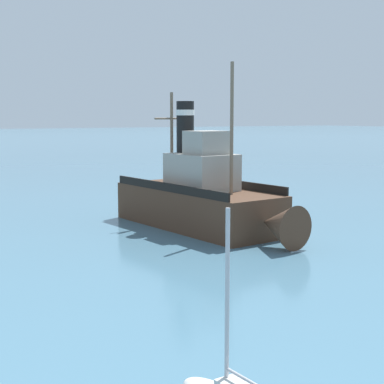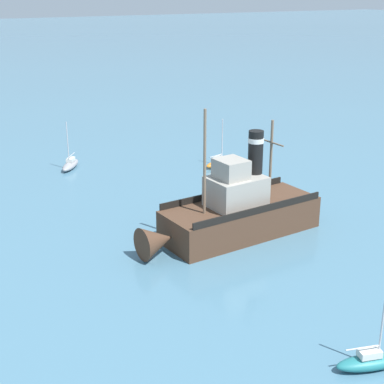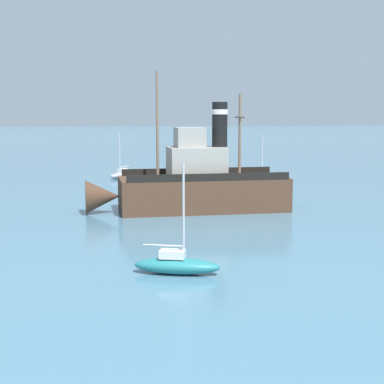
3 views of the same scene
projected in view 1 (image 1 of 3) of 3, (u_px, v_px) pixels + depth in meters
name	position (u px, v px, depth m)	size (l,w,h in m)	color
ground_plane	(184.00, 228.00, 36.29)	(600.00, 600.00, 0.00)	#477289
old_tugboat	(203.00, 199.00, 35.96)	(5.51, 14.65, 9.90)	#4C3323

